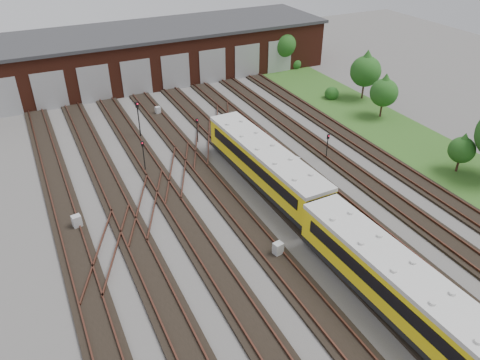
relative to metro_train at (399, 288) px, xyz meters
name	(u,v)px	position (x,y,z in m)	size (l,w,h in m)	color
ground	(301,252)	(-2.00, 7.04, -1.97)	(120.00, 120.00, 0.00)	#494644
track_network	(294,247)	(-2.17, 7.63, -1.86)	(30.40, 70.00, 0.33)	black
maintenance_shed	(138,55)	(-2.01, 47.01, 1.24)	(51.00, 12.50, 6.35)	#4C1E13
grass_verge	(407,140)	(17.00, 17.04, -1.94)	(8.00, 55.00, 0.05)	#2C521B
metro_train	(399,288)	(0.00, 0.00, 0.00)	(3.33, 47.54, 3.19)	black
signal_mast_0	(143,152)	(-8.52, 22.57, -0.06)	(0.24, 0.23, 3.00)	black
signal_mast_1	(197,127)	(-2.17, 25.88, -0.33)	(0.23, 0.22, 2.55)	black
signal_mast_2	(138,115)	(-7.01, 29.45, 0.48)	(0.33, 0.32, 3.84)	black
signal_mast_3	(328,143)	(7.28, 17.29, -0.30)	(0.23, 0.21, 2.59)	black
relay_cabinet_0	(77,222)	(-15.40, 16.69, -1.43)	(0.64, 0.54, 1.07)	#ABAFB1
relay_cabinet_1	(158,111)	(-3.62, 34.28, -1.51)	(0.55, 0.46, 0.91)	#ABAFB1
relay_cabinet_2	(278,249)	(-3.61, 7.46, -1.44)	(0.63, 0.52, 1.04)	#ABAFB1
relay_cabinet_3	(296,162)	(4.08, 17.40, -1.53)	(0.53, 0.44, 0.88)	#ABAFB1
relay_cabinet_4	(317,198)	(2.40, 11.60, -1.45)	(0.62, 0.52, 1.03)	#ABAFB1
tree_0	(283,41)	(17.01, 42.04, 1.99)	(3.71, 3.71, 6.15)	#342017
tree_1	(384,89)	(18.37, 22.74, 1.25)	(3.02, 3.02, 5.01)	#342017
tree_2	(366,68)	(20.04, 28.00, 1.88)	(3.61, 3.61, 5.98)	#342017
tree_3	(463,147)	(16.43, 10.29, 0.49)	(2.31, 2.31, 3.82)	#342017
bush_1	(332,92)	(16.77, 29.69, -1.12)	(1.68, 1.68, 1.68)	#1A4914
bush_2	(295,62)	(18.97, 41.56, -1.11)	(1.70, 1.70, 1.70)	#1A4914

